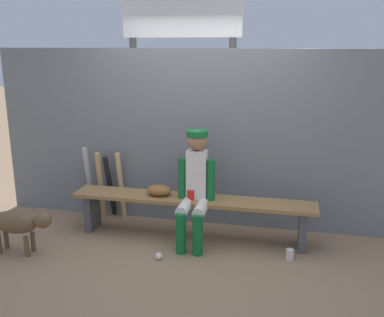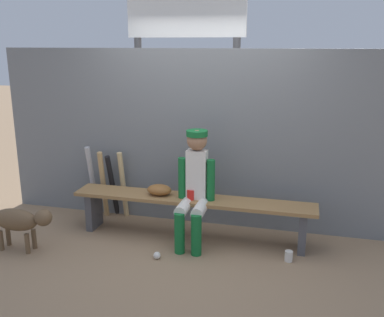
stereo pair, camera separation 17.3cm
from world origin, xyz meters
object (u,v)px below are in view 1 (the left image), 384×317
at_px(baseball, 159,256).
at_px(baseball_glove, 159,190).
at_px(player_seated, 195,184).
at_px(scoreboard, 186,41).
at_px(dugout_bench, 192,206).
at_px(cup_on_bench, 191,195).
at_px(cup_on_ground, 290,254).
at_px(dog, 19,223).
at_px(bat_wood_tan, 101,186).
at_px(bat_aluminum_black, 110,186).
at_px(bat_aluminum_silver, 90,182).
at_px(bat_wood_natural, 121,186).

bearing_deg(baseball, baseball_glove, 105.49).
relative_size(player_seated, scoreboard, 0.39).
bearing_deg(dugout_bench, cup_on_bench, -92.33).
relative_size(baseball_glove, cup_on_ground, 2.55).
bearing_deg(dog, dugout_bench, 23.81).
xyz_separation_m(baseball_glove, scoreboard, (-0.01, 1.43, 1.62)).
distance_m(bat_wood_tan, dog, 1.15).
bearing_deg(dugout_bench, player_seated, -63.53).
relative_size(bat_aluminum_black, baseball, 11.13).
distance_m(scoreboard, dog, 3.11).
distance_m(bat_wood_tan, bat_aluminum_silver, 0.18).
bearing_deg(dugout_bench, bat_wood_tan, 165.73).
height_order(scoreboard, dog, scoreboard).
relative_size(bat_wood_tan, dog, 1.03).
xyz_separation_m(bat_aluminum_silver, baseball, (1.17, -0.93, -0.42)).
bearing_deg(player_seated, cup_on_ground, -9.42).
xyz_separation_m(player_seated, bat_wood_natural, (-1.04, 0.49, -0.25)).
distance_m(bat_aluminum_silver, cup_on_bench, 1.45).
distance_m(bat_aluminum_silver, baseball, 1.55).
bearing_deg(bat_aluminum_black, cup_on_bench, -21.30).
xyz_separation_m(baseball, cup_on_ground, (1.31, 0.29, 0.02)).
xyz_separation_m(bat_wood_tan, bat_aluminum_silver, (-0.17, 0.05, 0.02)).
relative_size(cup_on_ground, dog, 0.13).
bearing_deg(cup_on_ground, scoreboard, 130.82).
height_order(bat_wood_tan, dog, bat_wood_tan).
xyz_separation_m(bat_aluminum_black, scoreboard, (0.74, 1.05, 1.76)).
distance_m(baseball_glove, bat_aluminum_black, 0.85).
distance_m(baseball_glove, baseball, 0.78).
height_order(player_seated, bat_wood_natural, player_seated).
height_order(bat_wood_tan, cup_on_ground, bat_wood_tan).
distance_m(baseball_glove, bat_wood_natural, 0.72).
height_order(baseball_glove, bat_wood_natural, bat_wood_natural).
bearing_deg(dog, player_seated, 19.98).
xyz_separation_m(baseball, cup_on_bench, (0.22, 0.51, 0.50)).
distance_m(baseball_glove, cup_on_ground, 1.57).
bearing_deg(bat_wood_tan, player_seated, -18.25).
height_order(dugout_bench, cup_on_bench, cup_on_bench).
distance_m(baseball, scoreboard, 2.92).
bearing_deg(bat_wood_natural, cup_on_ground, -17.67).
xyz_separation_m(baseball_glove, dog, (-1.30, -0.74, -0.21)).
height_order(dugout_bench, bat_wood_natural, bat_wood_natural).
xyz_separation_m(bat_wood_tan, baseball, (1.00, -0.88, -0.40)).
xyz_separation_m(dugout_bench, scoreboard, (-0.39, 1.43, 1.78)).
distance_m(bat_wood_natural, cup_on_ground, 2.21).
xyz_separation_m(player_seated, scoreboard, (-0.45, 1.54, 1.48)).
bearing_deg(scoreboard, baseball_glove, -89.57).
distance_m(bat_wood_natural, bat_wood_tan, 0.25).
xyz_separation_m(bat_aluminum_black, baseball, (0.91, -0.95, -0.37)).
height_order(player_seated, baseball_glove, player_seated).
xyz_separation_m(bat_aluminum_black, dog, (-0.54, -1.12, -0.07)).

